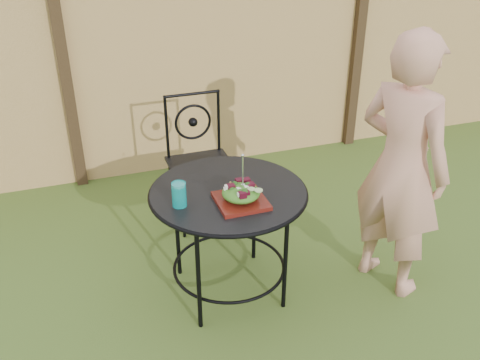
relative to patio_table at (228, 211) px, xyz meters
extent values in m
plane|color=#2E4A17|center=(0.53, -0.39, -0.59)|extent=(60.00, 60.00, 0.00)
cube|color=#E0B26F|center=(0.53, 1.81, 0.31)|extent=(8.00, 0.05, 1.80)
cube|color=black|center=(-0.77, 1.76, 0.36)|extent=(0.09, 0.09, 1.90)
cube|color=black|center=(1.83, 1.76, 0.36)|extent=(0.09, 0.09, 1.90)
cylinder|color=black|center=(0.00, 0.00, 0.13)|extent=(0.90, 0.90, 0.02)
torus|color=black|center=(0.00, 0.00, 0.12)|extent=(0.92, 0.92, 0.02)
torus|color=black|center=(0.00, 0.00, -0.41)|extent=(0.70, 0.70, 0.02)
cylinder|color=black|center=(0.26, 0.26, -0.23)|extent=(0.03, 0.03, 0.71)
cylinder|color=black|center=(-0.26, 0.26, -0.23)|extent=(0.03, 0.03, 0.71)
cylinder|color=black|center=(-0.26, -0.26, -0.23)|extent=(0.03, 0.03, 0.71)
cylinder|color=black|center=(0.26, -0.26, -0.23)|extent=(0.03, 0.03, 0.71)
cube|color=black|center=(0.07, 0.86, -0.14)|extent=(0.46, 0.46, 0.03)
cylinder|color=black|center=(0.07, 1.07, 0.35)|extent=(0.42, 0.02, 0.02)
torus|color=black|center=(0.07, 1.07, 0.13)|extent=(0.28, 0.02, 0.28)
cylinder|color=black|center=(-0.13, 0.66, -0.37)|extent=(0.02, 0.02, 0.44)
cylinder|color=black|center=(0.27, 0.66, -0.37)|extent=(0.02, 0.02, 0.44)
cylinder|color=black|center=(-0.13, 1.06, -0.37)|extent=(0.02, 0.02, 0.44)
cylinder|color=black|center=(0.27, 1.06, -0.37)|extent=(0.02, 0.02, 0.44)
cylinder|color=black|center=(-0.13, 1.07, 0.11)|extent=(0.02, 0.02, 0.50)
cylinder|color=black|center=(0.27, 1.07, 0.11)|extent=(0.02, 0.02, 0.50)
imported|color=tan|center=(0.99, -0.23, 0.23)|extent=(0.59, 0.70, 1.63)
cube|color=#49130A|center=(0.02, -0.16, 0.15)|extent=(0.27, 0.27, 0.02)
ellipsoid|color=#235614|center=(0.02, -0.16, 0.20)|extent=(0.21, 0.21, 0.08)
cylinder|color=silver|center=(0.03, -0.16, 0.33)|extent=(0.01, 0.01, 0.18)
cylinder|color=#0C8B8A|center=(-0.30, -0.07, 0.21)|extent=(0.08, 0.08, 0.14)
camera|label=1|loc=(-0.81, -2.55, 1.66)|focal=40.00mm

